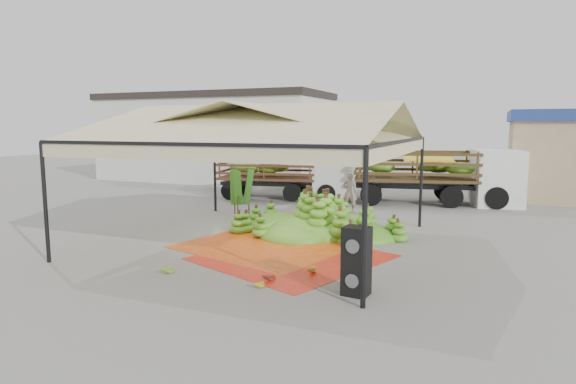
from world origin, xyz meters
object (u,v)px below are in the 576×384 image
at_px(truck_left, 291,171).
at_px(banana_heap, 319,213).
at_px(vendor, 350,192).
at_px(truck_right, 442,171).
at_px(speaker_stack, 356,261).

bearing_deg(truck_left, banana_heap, -72.03).
relative_size(vendor, truck_right, 0.22).
height_order(banana_heap, truck_right, truck_right).
height_order(banana_heap, truck_left, truck_left).
bearing_deg(vendor, banana_heap, 86.13).
relative_size(speaker_stack, truck_left, 0.22).
distance_m(banana_heap, vendor, 3.87).
relative_size(banana_heap, truck_right, 0.78).
xyz_separation_m(banana_heap, vendor, (-0.02, 3.86, 0.21)).
bearing_deg(vendor, truck_left, -39.90).
height_order(speaker_stack, truck_left, truck_left).
bearing_deg(speaker_stack, truck_left, 125.25).
distance_m(truck_left, truck_right, 6.80).
bearing_deg(vendor, speaker_stack, 101.82).
height_order(speaker_stack, truck_right, truck_right).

